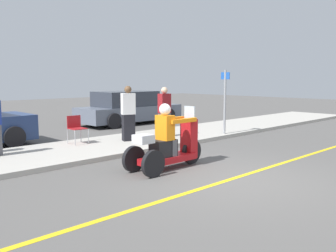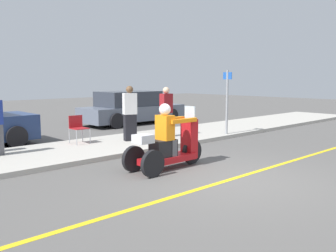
{
  "view_description": "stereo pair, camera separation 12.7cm",
  "coord_description": "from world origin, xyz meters",
  "px_view_note": "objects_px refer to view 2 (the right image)",
  "views": [
    {
      "loc": [
        -6.13,
        -4.42,
        2.05
      ],
      "look_at": [
        -0.35,
        1.53,
        0.98
      ],
      "focal_mm": 40.0,
      "sensor_mm": 36.0,
      "label": 1
    },
    {
      "loc": [
        -6.04,
        -4.51,
        2.05
      ],
      "look_at": [
        -0.35,
        1.53,
        0.98
      ],
      "focal_mm": 40.0,
      "sensor_mm": 36.0,
      "label": 2
    }
  ],
  "objects_px": {
    "spectator_mid_group": "(166,113)",
    "street_sign": "(227,99)",
    "motorcycle_trike": "(168,145)",
    "folding_chair_curbside": "(78,126)",
    "spectator_with_child": "(130,114)",
    "parked_car_lot_far": "(131,108)"
  },
  "relations": [
    {
      "from": "spectator_mid_group",
      "to": "spectator_with_child",
      "type": "bearing_deg",
      "value": 169.41
    },
    {
      "from": "motorcycle_trike",
      "to": "folding_chair_curbside",
      "type": "xyz_separation_m",
      "value": [
        -0.11,
        3.8,
        0.09
      ]
    },
    {
      "from": "spectator_mid_group",
      "to": "street_sign",
      "type": "height_order",
      "value": "street_sign"
    },
    {
      "from": "spectator_mid_group",
      "to": "parked_car_lot_far",
      "type": "relative_size",
      "value": 0.34
    },
    {
      "from": "parked_car_lot_far",
      "to": "street_sign",
      "type": "distance_m",
      "value": 5.35
    },
    {
      "from": "parked_car_lot_far",
      "to": "spectator_with_child",
      "type": "bearing_deg",
      "value": -128.23
    },
    {
      "from": "motorcycle_trike",
      "to": "parked_car_lot_far",
      "type": "relative_size",
      "value": 0.44
    },
    {
      "from": "parked_car_lot_far",
      "to": "spectator_mid_group",
      "type": "bearing_deg",
      "value": -114.06
    },
    {
      "from": "spectator_mid_group",
      "to": "folding_chair_curbside",
      "type": "distance_m",
      "value": 2.88
    },
    {
      "from": "motorcycle_trike",
      "to": "spectator_with_child",
      "type": "height_order",
      "value": "spectator_with_child"
    },
    {
      "from": "spectator_with_child",
      "to": "folding_chair_curbside",
      "type": "bearing_deg",
      "value": 153.35
    },
    {
      "from": "folding_chair_curbside",
      "to": "street_sign",
      "type": "distance_m",
      "value": 5.11
    },
    {
      "from": "motorcycle_trike",
      "to": "folding_chair_curbside",
      "type": "distance_m",
      "value": 3.81
    },
    {
      "from": "spectator_with_child",
      "to": "street_sign",
      "type": "bearing_deg",
      "value": -19.74
    },
    {
      "from": "spectator_with_child",
      "to": "motorcycle_trike",
      "type": "bearing_deg",
      "value": -112.7
    },
    {
      "from": "folding_chair_curbside",
      "to": "parked_car_lot_far",
      "type": "relative_size",
      "value": 0.17
    },
    {
      "from": "motorcycle_trike",
      "to": "parked_car_lot_far",
      "type": "xyz_separation_m",
      "value": [
        4.55,
        7.23,
        0.15
      ]
    },
    {
      "from": "spectator_mid_group",
      "to": "motorcycle_trike",
      "type": "bearing_deg",
      "value": -132.32
    },
    {
      "from": "motorcycle_trike",
      "to": "spectator_mid_group",
      "type": "xyz_separation_m",
      "value": [
        2.6,
        2.85,
        0.37
      ]
    },
    {
      "from": "spectator_mid_group",
      "to": "folding_chair_curbside",
      "type": "xyz_separation_m",
      "value": [
        -2.71,
        0.95,
        -0.28
      ]
    },
    {
      "from": "spectator_mid_group",
      "to": "folding_chair_curbside",
      "type": "bearing_deg",
      "value": 160.69
    },
    {
      "from": "spectator_with_child",
      "to": "street_sign",
      "type": "height_order",
      "value": "street_sign"
    }
  ]
}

